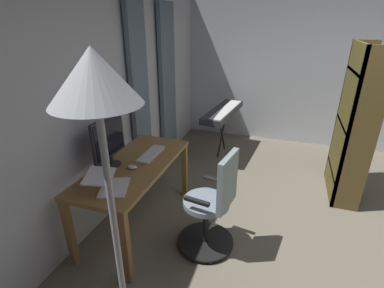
{
  "coord_description": "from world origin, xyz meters",
  "views": [
    {
      "loc": [
        2.54,
        -0.86,
        2.08
      ],
      "look_at": [
        0.26,
        -1.64,
        1.03
      ],
      "focal_mm": 26.59,
      "sensor_mm": 36.0,
      "label": 1
    }
  ],
  "objects": [
    {
      "name": "ground_plane",
      "position": [
        0.0,
        0.0,
        0.0
      ],
      "size": [
        7.12,
        7.12,
        0.0
      ],
      "primitive_type": "plane",
      "color": "#6B6454"
    },
    {
      "name": "back_room_partition",
      "position": [
        0.0,
        -2.71,
        1.29
      ],
      "size": [
        5.48,
        0.1,
        2.57
      ],
      "primitive_type": "cube",
      "color": "silver",
      "rests_on": "ground"
    },
    {
      "name": "left_room_partition",
      "position": [
        -2.74,
        0.0,
        1.29
      ],
      "size": [
        0.1,
        5.42,
        2.57
      ],
      "primitive_type": "cube",
      "color": "silver",
      "rests_on": "ground"
    },
    {
      "name": "curtain_left_panel",
      "position": [
        -1.42,
        -2.6,
        1.16
      ],
      "size": [
        0.47,
        0.06,
        2.32
      ],
      "primitive_type": "cube",
      "color": "slate",
      "rests_on": "ground"
    },
    {
      "name": "curtain_right_panel",
      "position": [
        -0.55,
        -2.6,
        1.16
      ],
      "size": [
        0.38,
        0.06,
        2.32
      ],
      "primitive_type": "cube",
      "color": "slate",
      "rests_on": "ground"
    },
    {
      "name": "desk",
      "position": [
        0.31,
        -2.24,
        0.65
      ],
      "size": [
        1.48,
        0.65,
        0.74
      ],
      "color": "olive",
      "rests_on": "ground"
    },
    {
      "name": "office_chair",
      "position": [
        0.39,
        -1.39,
        0.47
      ],
      "size": [
        0.56,
        0.56,
        1.04
      ],
      "rotation": [
        0.0,
        0.0,
        2.98
      ],
      "color": "black",
      "rests_on": "ground"
    },
    {
      "name": "computer_monitor",
      "position": [
        0.4,
        -2.44,
        1.02
      ],
      "size": [
        0.48,
        0.18,
        0.5
      ],
      "color": "#232328",
      "rests_on": "desk"
    },
    {
      "name": "computer_keyboard",
      "position": [
        0.07,
        -2.17,
        0.76
      ],
      "size": [
        0.44,
        0.14,
        0.02
      ],
      "primitive_type": "cube",
      "color": "silver",
      "rests_on": "desk"
    },
    {
      "name": "laptop",
      "position": [
        0.79,
        -2.21,
        0.8
      ],
      "size": [
        0.41,
        0.42,
        0.15
      ],
      "rotation": [
        0.0,
        0.0,
        0.37
      ],
      "color": "white",
      "rests_on": "desk"
    },
    {
      "name": "computer_mouse",
      "position": [
        0.41,
        -2.2,
        0.76
      ],
      "size": [
        0.06,
        0.1,
        0.04
      ],
      "primitive_type": "ellipsoid",
      "color": "white",
      "rests_on": "desk"
    },
    {
      "name": "bookshelf",
      "position": [
        -1.1,
        -0.1,
        0.94
      ],
      "size": [
        0.83,
        0.3,
        1.87
      ],
      "color": "brown",
      "rests_on": "ground"
    },
    {
      "name": "piano_keyboard",
      "position": [
        -1.75,
        -1.8,
        0.72
      ],
      "size": [
        1.26,
        0.43,
        0.79
      ],
      "rotation": [
        0.0,
        0.0,
        -0.09
      ],
      "color": "black",
      "rests_on": "ground"
    },
    {
      "name": "floor_lamp",
      "position": [
        1.71,
        -1.5,
        1.7
      ],
      "size": [
        0.34,
        0.34,
        2.0
      ],
      "color": "black",
      "rests_on": "ground"
    }
  ]
}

